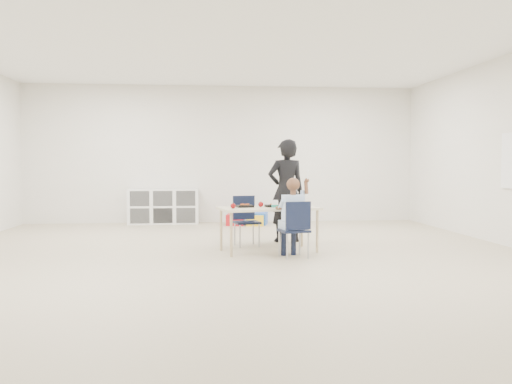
{
  "coord_description": "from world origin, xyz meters",
  "views": [
    {
      "loc": [
        -0.43,
        -6.69,
        1.21
      ],
      "look_at": [
        0.25,
        0.08,
        0.85
      ],
      "focal_mm": 38.0,
      "sensor_mm": 36.0,
      "label": 1
    }
  ],
  "objects": [
    {
      "name": "lunch_tray_near",
      "position": [
        0.56,
        0.72,
        0.62
      ],
      "size": [
        0.25,
        0.2,
        0.03
      ],
      "primitive_type": "cube",
      "rotation": [
        0.0,
        0.0,
        0.21
      ],
      "color": "black",
      "rests_on": "table"
    },
    {
      "name": "cubby_shelf",
      "position": [
        -1.2,
        4.28,
        0.35
      ],
      "size": [
        1.4,
        0.4,
        0.7
      ],
      "primitive_type": "cube",
      "color": "white",
      "rests_on": "ground"
    },
    {
      "name": "bin_blue",
      "position": [
        0.66,
        3.98,
        0.12
      ],
      "size": [
        0.47,
        0.55,
        0.24
      ],
      "primitive_type": "cube",
      "rotation": [
        0.0,
        0.0,
        -0.22
      ],
      "color": "blue",
      "rests_on": "ground"
    },
    {
      "name": "table",
      "position": [
        0.48,
        0.65,
        0.31
      ],
      "size": [
        1.44,
        0.92,
        0.61
      ],
      "rotation": [
        0.0,
        0.0,
        0.21
      ],
      "color": "beige",
      "rests_on": "ground"
    },
    {
      "name": "chair_near",
      "position": [
        0.74,
        0.14,
        0.37
      ],
      "size": [
        0.42,
        0.4,
        0.73
      ],
      "primitive_type": null,
      "rotation": [
        0.0,
        0.0,
        0.21
      ],
      "color": "black",
      "rests_on": "ground"
    },
    {
      "name": "milk_carton",
      "position": [
        0.55,
        0.55,
        0.66
      ],
      "size": [
        0.08,
        0.08,
        0.1
      ],
      "primitive_type": "cube",
      "rotation": [
        0.0,
        0.0,
        0.21
      ],
      "color": "white",
      "rests_on": "table"
    },
    {
      "name": "room",
      "position": [
        0.0,
        0.0,
        1.4
      ],
      "size": [
        9.0,
        9.02,
        2.8
      ],
      "color": "#C2B095",
      "rests_on": "ground"
    },
    {
      "name": "bin_red",
      "position": [
        0.23,
        3.91,
        0.11
      ],
      "size": [
        0.4,
        0.48,
        0.21
      ],
      "primitive_type": "cube",
      "rotation": [
        0.0,
        0.0,
        -0.16
      ],
      "color": "red",
      "rests_on": "ground"
    },
    {
      "name": "bin_yellow",
      "position": [
        0.61,
        3.81,
        0.1
      ],
      "size": [
        0.39,
        0.47,
        0.21
      ],
      "primitive_type": "cube",
      "rotation": [
        0.0,
        0.0,
        -0.16
      ],
      "color": "yellow",
      "rests_on": "ground"
    },
    {
      "name": "adult",
      "position": [
        0.86,
        1.56,
        0.79
      ],
      "size": [
        0.63,
        0.46,
        1.58
      ],
      "primitive_type": "imported",
      "rotation": [
        0.0,
        0.0,
        3.3
      ],
      "color": "black",
      "rests_on": "ground"
    },
    {
      "name": "bread_roll",
      "position": [
        0.76,
        0.62,
        0.64
      ],
      "size": [
        0.09,
        0.09,
        0.07
      ],
      "primitive_type": "ellipsoid",
      "color": "tan",
      "rests_on": "table"
    },
    {
      "name": "apple_far",
      "position": [
        -0.02,
        0.48,
        0.65
      ],
      "size": [
        0.07,
        0.07,
        0.07
      ],
      "primitive_type": "sphere",
      "color": "maroon",
      "rests_on": "table"
    },
    {
      "name": "lunch_tray_far",
      "position": [
        0.16,
        0.68,
        0.62
      ],
      "size": [
        0.25,
        0.2,
        0.03
      ],
      "primitive_type": "cube",
      "rotation": [
        0.0,
        0.0,
        0.21
      ],
      "color": "black",
      "rests_on": "table"
    },
    {
      "name": "chair_far",
      "position": [
        0.22,
        1.16,
        0.37
      ],
      "size": [
        0.42,
        0.4,
        0.73
      ],
      "primitive_type": null,
      "rotation": [
        0.0,
        0.0,
        0.21
      ],
      "color": "black",
      "rests_on": "ground"
    },
    {
      "name": "apple_near",
      "position": [
        0.38,
        0.72,
        0.65
      ],
      "size": [
        0.07,
        0.07,
        0.07
      ],
      "primitive_type": "sphere",
      "color": "maroon",
      "rests_on": "table"
    },
    {
      "name": "child",
      "position": [
        0.74,
        0.14,
        0.58
      ],
      "size": [
        0.58,
        0.58,
        1.15
      ],
      "primitive_type": null,
      "rotation": [
        0.0,
        0.0,
        0.21
      ],
      "color": "#B6D0F6",
      "rests_on": "chair_near"
    }
  ]
}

